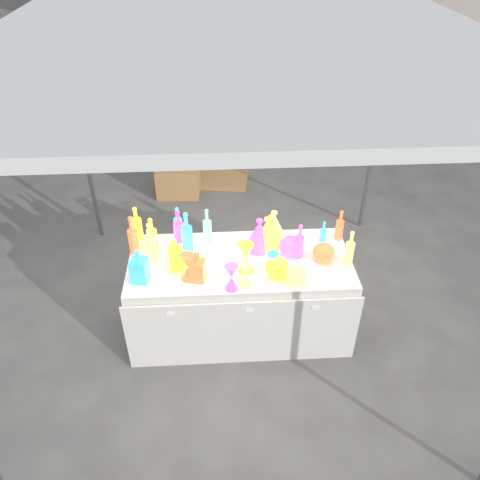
{
  "coord_description": "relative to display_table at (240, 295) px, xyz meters",
  "views": [
    {
      "loc": [
        -0.18,
        -2.94,
        3.12
      ],
      "look_at": [
        0.0,
        0.0,
        0.95
      ],
      "focal_mm": 35.0,
      "sensor_mm": 36.0,
      "label": 1
    }
  ],
  "objects": [
    {
      "name": "lampshade_2",
      "position": [
        0.17,
        0.17,
        0.52
      ],
      "size": [
        0.25,
        0.25,
        0.28
      ],
      "primitive_type": null,
      "rotation": [
        0.0,
        0.0,
        -0.07
      ],
      "color": "#1F63B5",
      "rests_on": "display_table"
    },
    {
      "name": "lampshade_3",
      "position": [
        0.3,
        0.29,
        0.51
      ],
      "size": [
        0.25,
        0.25,
        0.27
      ],
      "primitive_type": null,
      "rotation": [
        0.0,
        0.0,
        -0.09
      ],
      "color": "#127366",
      "rests_on": "display_table"
    },
    {
      "name": "hourglass_4",
      "position": [
        0.04,
        -0.12,
        0.5
      ],
      "size": [
        0.15,
        0.15,
        0.25
      ],
      "primitive_type": null,
      "rotation": [
        0.0,
        0.0,
        -0.2
      ],
      "color": "#BB3F11",
      "rests_on": "display_table"
    },
    {
      "name": "globe_1",
      "position": [
        0.41,
        -0.27,
        0.44
      ],
      "size": [
        0.18,
        0.18,
        0.13
      ],
      "primitive_type": null,
      "rotation": [
        0.0,
        0.0,
        -0.11
      ],
      "color": "#127366",
      "rests_on": "display_table"
    },
    {
      "name": "lampshade_1",
      "position": [
        0.27,
        0.19,
        0.52
      ],
      "size": [
        0.33,
        0.33,
        0.29
      ],
      "primitive_type": null,
      "rotation": [
        0.0,
        0.0,
        0.43
      ],
      "color": "#FEFF35",
      "rests_on": "display_table"
    },
    {
      "name": "hourglass_1",
      "position": [
        -0.08,
        -0.33,
        0.48
      ],
      "size": [
        0.12,
        0.12,
        0.21
      ],
      "primitive_type": null,
      "rotation": [
        0.0,
        0.0,
        -0.16
      ],
      "color": "#1F63B5",
      "rests_on": "display_table"
    },
    {
      "name": "bottle_3",
      "position": [
        -0.49,
        0.24,
        0.55
      ],
      "size": [
        0.11,
        0.11,
        0.35
      ],
      "primitive_type": null,
      "rotation": [
        0.0,
        0.0,
        -0.21
      ],
      "color": "#1F63B5",
      "rests_on": "display_table"
    },
    {
      "name": "decanter_0",
      "position": [
        -0.51,
        -0.06,
        0.51
      ],
      "size": [
        0.14,
        0.14,
        0.28
      ],
      "primitive_type": null,
      "rotation": [
        0.0,
        0.0,
        0.23
      ],
      "color": "#BB3F11",
      "rests_on": "display_table"
    },
    {
      "name": "bottle_6",
      "position": [
        -0.71,
        0.18,
        0.53
      ],
      "size": [
        0.09,
        0.09,
        0.32
      ],
      "primitive_type": null,
      "rotation": [
        0.0,
        0.0,
        0.14
      ],
      "color": "#BB3F11",
      "rests_on": "display_table"
    },
    {
      "name": "cardboard_box_flat",
      "position": [
        -0.09,
        2.65,
        -0.34
      ],
      "size": [
        0.76,
        0.59,
        0.06
      ],
      "primitive_type": "cube",
      "rotation": [
        0.0,
        0.0,
        -0.15
      ],
      "color": "#A77B4B",
      "rests_on": "ground"
    },
    {
      "name": "bottle_2",
      "position": [
        -0.85,
        0.13,
        0.56
      ],
      "size": [
        0.09,
        0.09,
        0.37
      ],
      "primitive_type": null,
      "rotation": [
        0.0,
        0.0,
        -0.07
      ],
      "color": "orange",
      "rests_on": "display_table"
    },
    {
      "name": "hourglass_3",
      "position": [
        -0.28,
        0.08,
        0.47
      ],
      "size": [
        0.12,
        0.12,
        0.2
      ],
      "primitive_type": null,
      "rotation": [
        0.0,
        0.0,
        0.27
      ],
      "color": "#B82488",
      "rests_on": "display_table"
    },
    {
      "name": "bottle_1",
      "position": [
        -0.51,
        0.35,
        0.53
      ],
      "size": [
        0.07,
        0.07,
        0.3
      ],
      "primitive_type": null,
      "rotation": [
        0.0,
        0.0,
        0.04
      ],
      "color": "green",
      "rests_on": "display_table"
    },
    {
      "name": "hourglass_5",
      "position": [
        0.24,
        -0.17,
        0.47
      ],
      "size": [
        0.11,
        0.11,
        0.19
      ],
      "primitive_type": null,
      "rotation": [
        0.0,
        0.0,
        0.13
      ],
      "color": "green",
      "rests_on": "display_table"
    },
    {
      "name": "bottle_5",
      "position": [
        -0.26,
        0.27,
        0.54
      ],
      "size": [
        0.09,
        0.09,
        0.33
      ],
      "primitive_type": null,
      "rotation": [
        0.0,
        0.0,
        -0.29
      ],
      "color": "#B82488",
      "rests_on": "display_table"
    },
    {
      "name": "hourglass_0",
      "position": [
        -0.41,
        -0.19,
        0.49
      ],
      "size": [
        0.15,
        0.15,
        0.22
      ],
      "primitive_type": null,
      "rotation": [
        0.0,
        0.0,
        -0.42
      ],
      "color": "orange",
      "rests_on": "display_table"
    },
    {
      "name": "bottle_4",
      "position": [
        -0.7,
        0.05,
        0.56
      ],
      "size": [
        0.11,
        0.11,
        0.36
      ],
      "primitive_type": null,
      "rotation": [
        0.0,
        0.0,
        0.42
      ],
      "color": "#127366",
      "rests_on": "display_table"
    },
    {
      "name": "decanter_2",
      "position": [
        -0.77,
        -0.19,
        0.52
      ],
      "size": [
        0.14,
        0.14,
        0.29
      ],
      "primitive_type": null,
      "rotation": [
        0.0,
        0.0,
        -0.2
      ],
      "color": "green",
      "rests_on": "display_table"
    },
    {
      "name": "display_table",
      "position": [
        0.0,
        0.0,
        0.0
      ],
      "size": [
        1.84,
        0.83,
        0.75
      ],
      "color": "silver",
      "rests_on": "ground"
    },
    {
      "name": "bottle_10",
      "position": [
        0.48,
        0.03,
        0.53
      ],
      "size": [
        0.09,
        0.09,
        0.31
      ],
      "primitive_type": null,
      "rotation": [
        0.0,
        0.0,
        -0.38
      ],
      "color": "#1F63B5",
      "rests_on": "display_table"
    },
    {
      "name": "cardboard_box_closed",
      "position": [
        -0.65,
        2.37,
        -0.18
      ],
      "size": [
        0.55,
        0.42,
        0.39
      ],
      "primitive_type": "cube",
      "rotation": [
        0.0,
        0.0,
        -0.06
      ],
      "color": "#A77B4B",
      "rests_on": "ground"
    },
    {
      "name": "lampshade_0",
      "position": [
        0.23,
        0.17,
        0.52
      ],
      "size": [
        0.32,
        0.32,
        0.29
      ],
      "primitive_type": null,
      "rotation": [
        0.0,
        0.0,
        0.43
      ],
      "color": "#FEFF35",
      "rests_on": "display_table"
    },
    {
      "name": "bottle_0",
      "position": [
        -0.85,
        0.36,
        0.53
      ],
      "size": [
        0.09,
        0.09,
        0.31
      ],
      "primitive_type": null,
      "rotation": [
        0.0,
        0.0,
        -0.07
      ],
      "color": "#BB3F11",
      "rests_on": "display_table"
    },
    {
      "name": "hourglass_2",
      "position": [
        0.02,
        -0.3,
        0.48
      ],
      "size": [
        0.11,
        0.11,
        0.2
      ],
      "primitive_type": null,
      "rotation": [
        0.0,
        0.0,
        -0.08
      ],
      "color": "#127366",
      "rests_on": "display_table"
    },
    {
      "name": "canopy_tent",
      "position": [
        -0.0,
        0.02,
        2.01
      ],
      "size": [
        3.15,
        3.15,
        2.46
      ],
      "color": "gray",
      "rests_on": "ground"
    },
    {
      "name": "globe_2",
      "position": [
        0.67,
        -0.04,
        0.45
      ],
      "size": [
        0.21,
        0.21,
        0.14
      ],
      "primitive_type": null,
      "rotation": [
        0.0,
        0.0,
        0.19
      ],
      "color": "orange",
      "rests_on": "display_table"
    },
    {
      "name": "bottle_11",
      "position": [
        0.86,
        -0.08,
        0.53
      ],
      "size": [
        0.09,
        0.09,
        0.31
      ],
      "primitive_type": null,
      "rotation": [
        0.0,
        0.0,
        -0.33
      ],
      "color": "#127366",
      "rests_on": "display_table"
    },
    {
      "name": "ground",
      "position": [
        -0.0,
        0.01,
        -0.37
      ],
      "size": [
        80.0,
        80.0,
        0.0
      ],
      "primitive_type": "plane",
      "color": "slate",
      "rests_on": "ground"
    },
    {
      "name": "bottle_7",
      "position": [
        -0.42,
        0.15,
        0.57
      ],
      "size": [
        0.1,
        0.1,
        0.38
      ],
      "primitive_type": null,
      "rotation": [
        0.0,
        0.0,
        0.18
      ],
      "color": "green",
      "rests_on": "display_table"
    },
    {
      "name": "bottle_8",
      "position": [
        0.7,
        0.15,
        0.5
      ],
      "size": [
        0.07,
        0.07,
        0.25
      ],
      "primitive_type": null,
      "rotation": [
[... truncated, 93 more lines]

